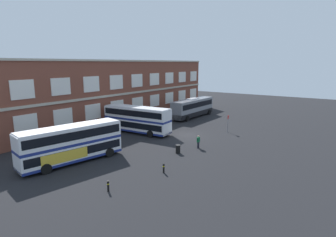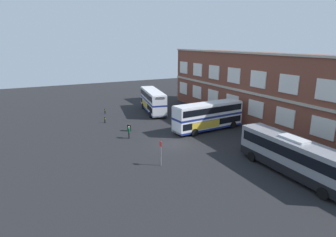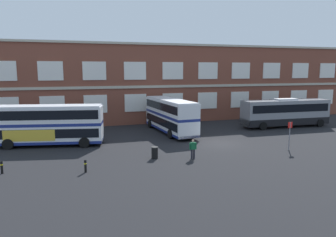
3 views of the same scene
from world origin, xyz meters
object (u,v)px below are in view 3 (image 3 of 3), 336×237
Objects in this scene: waiting_passenger at (193,148)px; touring_coach at (285,113)px; safety_bollard_west at (85,166)px; double_decker_near at (46,125)px; station_litter_bin at (155,153)px; bus_stand_flag at (290,133)px; double_decker_middle at (170,115)px; safety_bollard_east at (2,167)px.

touring_coach is at bearing 31.43° from waiting_passenger.
safety_bollard_west is at bearing -173.76° from waiting_passenger.
waiting_passenger is (12.20, -8.89, -1.22)m from double_decker_near.
waiting_passenger is (-17.42, -10.65, -0.98)m from touring_coach.
touring_coach is 11.72× the size of station_litter_bin.
double_decker_near is at bearing 158.28° from bus_stand_flag.
waiting_passenger reaches higher than safety_bollard_west.
double_decker_middle reaches higher than waiting_passenger.
touring_coach is 12.70× the size of safety_bollard_east.
double_decker_near is at bearing -168.79° from double_decker_middle.
station_litter_bin reaches higher than safety_bollard_east.
double_decker_middle is 11.74× the size of safety_bollard_west.
double_decker_middle is (13.88, 2.75, 0.00)m from double_decker_near.
safety_bollard_east is at bearing -177.45° from station_litter_bin.
safety_bollard_west is (-5.88, -2.07, -0.03)m from station_litter_bin.
safety_bollard_west and safety_bollard_east have the same top height.
touring_coach is (29.62, 1.75, -0.24)m from double_decker_near.
touring_coach is at bearing 17.34° from safety_bollard_east.
safety_bollard_west is at bearing -130.16° from double_decker_middle.
double_decker_middle is at bearing 11.21° from double_decker_near.
station_litter_bin is at bearing 160.61° from waiting_passenger.
double_decker_near is at bearing -176.61° from touring_coach.
waiting_passenger reaches higher than safety_bollard_east.
double_decker_middle is at bearing 33.81° from safety_bollard_east.
touring_coach is 20.44m from waiting_passenger.
double_decker_near reaches higher than station_litter_bin.
waiting_passenger is at bearing -148.57° from touring_coach.
safety_bollard_west is at bearing -160.60° from station_litter_bin.
bus_stand_flag is 2.84× the size of safety_bollard_west.
safety_bollard_west is (-10.65, -12.63, -1.66)m from double_decker_middle.
bus_stand_flag is 13.03m from station_litter_bin.
bus_stand_flag is at bearing -4.33° from station_litter_bin.
touring_coach is 28.88m from safety_bollard_west.
bus_stand_flag is (-7.57, -10.54, -0.27)m from touring_coach.
double_decker_middle is at bearing 125.32° from bus_stand_flag.
touring_coach reaches higher than waiting_passenger.
station_litter_bin reaches higher than safety_bollard_west.
station_litter_bin is (-4.78, -10.56, -1.63)m from double_decker_middle.
bus_stand_flag is 18.90m from safety_bollard_west.
safety_bollard_west is at bearing -176.69° from bus_stand_flag.
station_litter_bin is (-3.09, 1.09, -0.41)m from waiting_passenger.
touring_coach is at bearing 54.32° from bus_stand_flag.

